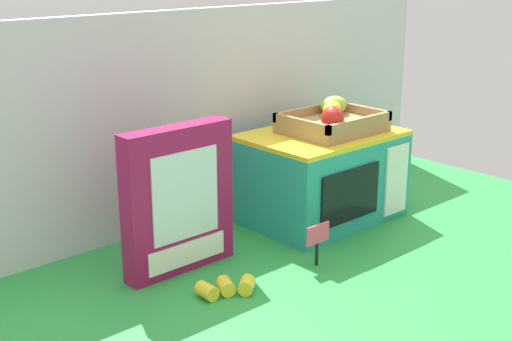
{
  "coord_description": "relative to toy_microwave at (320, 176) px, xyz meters",
  "views": [
    {
      "loc": [
        -1.14,
        -1.15,
        0.68
      ],
      "look_at": [
        -0.06,
        0.04,
        0.18
      ],
      "focal_mm": 48.98,
      "sensor_mm": 36.0,
      "label": 1
    }
  ],
  "objects": [
    {
      "name": "toy_microwave",
      "position": [
        0.0,
        0.0,
        0.0
      ],
      "size": [
        0.4,
        0.29,
        0.23
      ],
      "color": "teal",
      "rests_on": "ground"
    },
    {
      "name": "ground_plane",
      "position": [
        -0.17,
        -0.05,
        -0.12
      ],
      "size": [
        1.7,
        1.7,
        0.0
      ],
      "primitive_type": "plane",
      "color": "green",
      "rests_on": "ground"
    },
    {
      "name": "price_sign",
      "position": [
        -0.23,
        -0.21,
        -0.05
      ],
      "size": [
        0.07,
        0.01,
        0.1
      ],
      "color": "black",
      "rests_on": "ground"
    },
    {
      "name": "cookie_set_box",
      "position": [
        -0.47,
        -0.01,
        0.05
      ],
      "size": [
        0.27,
        0.05,
        0.33
      ],
      "color": "#99144C",
      "rests_on": "ground"
    },
    {
      "name": "food_groups_crate",
      "position": [
        0.03,
        -0.01,
        0.14
      ],
      "size": [
        0.25,
        0.19,
        0.09
      ],
      "color": "#A37F51",
      "rests_on": "toy_microwave"
    },
    {
      "name": "loose_toy_banana",
      "position": [
        -0.47,
        -0.18,
        -0.1
      ],
      "size": [
        0.12,
        0.08,
        0.03
      ],
      "color": "yellow",
      "rests_on": "ground"
    },
    {
      "name": "display_back_panel",
      "position": [
        -0.17,
        0.23,
        0.16
      ],
      "size": [
        1.61,
        0.03,
        0.55
      ],
      "primitive_type": "cube",
      "color": "silver",
      "rests_on": "ground"
    },
    {
      "name": "loose_toy_apple",
      "position": [
        0.28,
        -0.0,
        -0.08
      ],
      "size": [
        0.07,
        0.07,
        0.07
      ],
      "primitive_type": "sphere",
      "color": "red",
      "rests_on": "ground"
    }
  ]
}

